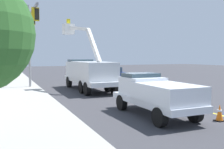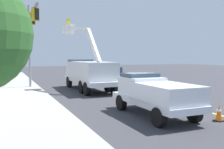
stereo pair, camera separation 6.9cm
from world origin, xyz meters
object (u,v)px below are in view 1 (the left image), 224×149
(utility_bucket_truck, at_px, (88,72))
(traffic_cone_leading, at_px, (220,113))
(passing_minivan, at_px, (111,73))
(traffic_cone_mid_front, at_px, (92,80))
(traffic_signal_mast, at_px, (31,31))
(service_pickup_truck, at_px, (155,94))

(utility_bucket_truck, height_order, traffic_cone_leading, utility_bucket_truck)
(passing_minivan, xyz_separation_m, traffic_cone_mid_front, (-3.27, 3.83, -0.55))
(utility_bucket_truck, relative_size, traffic_cone_leading, 10.72)
(traffic_cone_mid_front, distance_m, traffic_signal_mast, 8.18)
(utility_bucket_truck, bearing_deg, traffic_cone_leading, -173.02)
(service_pickup_truck, bearing_deg, utility_bucket_truck, -2.66)
(utility_bucket_truck, xyz_separation_m, traffic_cone_mid_front, (4.07, -1.92, -1.17))
(traffic_cone_leading, height_order, traffic_signal_mast, traffic_signal_mast)
(traffic_cone_leading, xyz_separation_m, traffic_signal_mast, (14.85, 6.02, 4.78))
(utility_bucket_truck, bearing_deg, passing_minivan, -38.04)
(utility_bucket_truck, distance_m, passing_minivan, 9.34)
(traffic_cone_leading, bearing_deg, traffic_cone_mid_front, -1.22)
(traffic_cone_leading, bearing_deg, traffic_signal_mast, 22.06)
(passing_minivan, xyz_separation_m, traffic_signal_mast, (-5.22, 10.20, 4.19))
(service_pickup_truck, xyz_separation_m, traffic_cone_mid_front, (14.62, -2.41, -0.70))
(utility_bucket_truck, distance_m, service_pickup_truck, 10.57)
(service_pickup_truck, distance_m, traffic_cone_leading, 3.08)
(passing_minivan, relative_size, traffic_signal_mast, 0.63)
(service_pickup_truck, bearing_deg, traffic_cone_mid_front, -9.35)
(service_pickup_truck, relative_size, traffic_cone_leading, 7.35)
(traffic_signal_mast, bearing_deg, utility_bucket_truck, -115.42)
(traffic_cone_mid_front, height_order, traffic_signal_mast, traffic_signal_mast)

